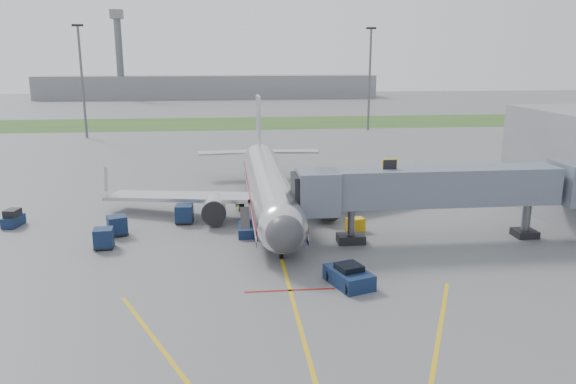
{
  "coord_description": "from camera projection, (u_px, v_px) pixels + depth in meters",
  "views": [
    {
      "loc": [
        -3.81,
        -37.84,
        14.92
      ],
      "look_at": [
        1.38,
        9.99,
        3.2
      ],
      "focal_mm": 35.0,
      "sensor_mm": 36.0,
      "label": 1
    }
  ],
  "objects": [
    {
      "name": "belt_loader",
      "position": [
        245.0,
        229.0,
        48.1
      ],
      "size": [
        1.25,
        3.79,
        1.85
      ],
      "color": "black",
      "rests_on": "ground"
    },
    {
      "name": "ground",
      "position": [
        284.0,
        268.0,
        40.49
      ],
      "size": [
        400.0,
        400.0,
        0.0
      ],
      "primitive_type": "plane",
      "color": "#565659",
      "rests_on": "ground"
    },
    {
      "name": "ground_power_cart",
      "position": [
        355.0,
        225.0,
        48.82
      ],
      "size": [
        1.69,
        1.35,
        1.18
      ],
      "color": "#ECAF0D",
      "rests_on": "ground"
    },
    {
      "name": "baggage_tug",
      "position": [
        13.0,
        219.0,
        50.25
      ],
      "size": [
        1.55,
        2.42,
        1.57
      ],
      "color": "black",
      "rests_on": "ground"
    },
    {
      "name": "baggage_cart_c",
      "position": [
        184.0,
        214.0,
        51.16
      ],
      "size": [
        1.67,
        1.67,
        1.69
      ],
      "color": "black",
      "rests_on": "ground"
    },
    {
      "name": "light_mast_left",
      "position": [
        82.0,
        79.0,
        102.41
      ],
      "size": [
        2.0,
        0.44,
        20.4
      ],
      "color": "#595B60",
      "rests_on": "ground"
    },
    {
      "name": "grass_strip",
      "position": [
        244.0,
        123.0,
        127.42
      ],
      "size": [
        300.0,
        25.0,
        0.01
      ],
      "primitive_type": "cube",
      "color": "#2D4C1E",
      "rests_on": "ground"
    },
    {
      "name": "distant_terminal",
      "position": [
        209.0,
        87.0,
        202.7
      ],
      "size": [
        120.0,
        14.0,
        8.0
      ],
      "primitive_type": "cube",
      "color": "slate",
      "rests_on": "ground"
    },
    {
      "name": "jet_bridge",
      "position": [
        435.0,
        188.0,
        45.6
      ],
      "size": [
        25.3,
        4.0,
        6.9
      ],
      "color": "slate",
      "rests_on": "ground"
    },
    {
      "name": "pushback_tug",
      "position": [
        349.0,
        276.0,
        37.38
      ],
      "size": [
        3.13,
        3.97,
        1.45
      ],
      "color": "black",
      "rests_on": "ground"
    },
    {
      "name": "apron_markings",
      "position": [
        296.0,
        313.0,
        33.34
      ],
      "size": [
        21.52,
        50.0,
        0.01
      ],
      "color": "gold",
      "rests_on": "ground"
    },
    {
      "name": "baggage_cart_a",
      "position": [
        104.0,
        238.0,
        44.44
      ],
      "size": [
        1.65,
        1.65,
        1.63
      ],
      "color": "black",
      "rests_on": "ground"
    },
    {
      "name": "airliner",
      "position": [
        268.0,
        185.0,
        54.59
      ],
      "size": [
        32.1,
        35.67,
        10.25
      ],
      "color": "silver",
      "rests_on": "ground"
    },
    {
      "name": "baggage_cart_b",
      "position": [
        117.0,
        226.0,
        47.68
      ],
      "size": [
        2.0,
        2.0,
        1.68
      ],
      "color": "black",
      "rests_on": "ground"
    },
    {
      "name": "ramp_worker",
      "position": [
        237.0,
        201.0,
        55.65
      ],
      "size": [
        0.77,
        0.78,
        1.82
      ],
      "primitive_type": "imported",
      "rotation": [
        0.0,
        0.0,
        0.83
      ],
      "color": "#B1E31A",
      "rests_on": "ground"
    },
    {
      "name": "light_mast_right",
      "position": [
        370.0,
        77.0,
        113.0
      ],
      "size": [
        2.0,
        0.44,
        20.4
      ],
      "color": "#595B60",
      "rests_on": "ground"
    },
    {
      "name": "control_tower",
      "position": [
        119.0,
        48.0,
        191.58
      ],
      "size": [
        4.0,
        4.0,
        30.0
      ],
      "color": "#595B60",
      "rests_on": "ground"
    }
  ]
}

